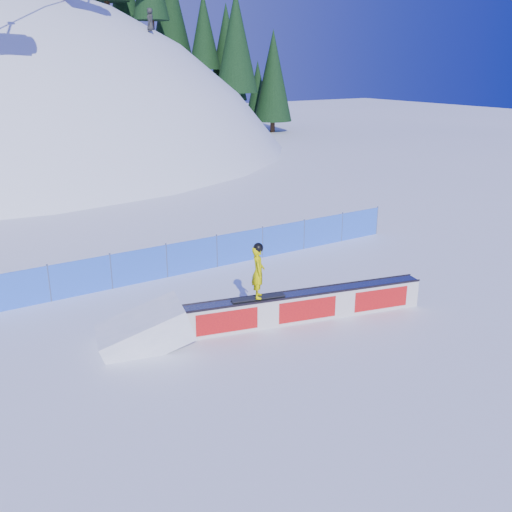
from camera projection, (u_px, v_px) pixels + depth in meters
ground at (201, 332)px, 16.02m from camera, size 160.00×160.00×0.00m
snow_hill at (9, 336)px, 55.39m from camera, size 64.00×64.00×64.00m
treeline at (195, 28)px, 57.14m from camera, size 19.94×12.80×20.56m
safety_fence at (140, 266)px, 19.43m from camera, size 22.05×0.05×1.30m
rail_box at (304, 306)px, 16.66m from camera, size 7.38×2.23×0.89m
snow_ramp at (145, 344)px, 15.36m from camera, size 2.81×2.11×1.57m
snowboarder at (258, 271)px, 15.81m from camera, size 1.58×0.66×1.63m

